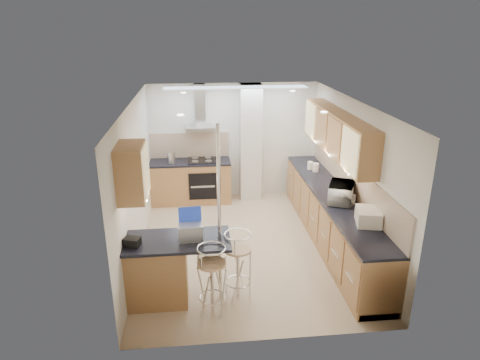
{
  "coord_description": "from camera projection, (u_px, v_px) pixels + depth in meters",
  "views": [
    {
      "loc": [
        -0.79,
        -6.6,
        3.65
      ],
      "look_at": [
        -0.08,
        0.2,
        1.15
      ],
      "focal_mm": 32.0,
      "sensor_mm": 36.0,
      "label": 1
    }
  ],
  "objects": [
    {
      "name": "ground",
      "position": [
        246.0,
        245.0,
        7.5
      ],
      "size": [
        4.8,
        4.8,
        0.0
      ],
      "primitive_type": "plane",
      "color": "tan",
      "rests_on": "ground"
    },
    {
      "name": "back_counter",
      "position": [
        191.0,
        181.0,
        9.21
      ],
      "size": [
        1.7,
        0.63,
        0.92
      ],
      "color": "#9D643E",
      "rests_on": "ground"
    },
    {
      "name": "bar_stool_near",
      "position": [
        212.0,
        280.0,
        5.61
      ],
      "size": [
        0.46,
        0.46,
        0.98
      ],
      "primitive_type": null,
      "rotation": [
        0.0,
        0.0,
        0.16
      ],
      "color": "tan",
      "rests_on": "ground"
    },
    {
      "name": "bag",
      "position": [
        132.0,
        242.0,
        5.54
      ],
      "size": [
        0.24,
        0.2,
        0.11
      ],
      "primitive_type": "cube",
      "rotation": [
        0.0,
        0.0,
        -0.28
      ],
      "color": "black",
      "rests_on": "peninsula"
    },
    {
      "name": "jar_c",
      "position": [
        340.0,
        200.0,
        6.81
      ],
      "size": [
        0.17,
        0.17,
        0.2
      ],
      "primitive_type": "cylinder",
      "rotation": [
        0.0,
        0.0,
        -0.29
      ],
      "color": "beige",
      "rests_on": "right_counter"
    },
    {
      "name": "bar_stool_end",
      "position": [
        238.0,
        265.0,
        5.95
      ],
      "size": [
        0.56,
        0.56,
        0.99
      ],
      "primitive_type": null,
      "rotation": [
        0.0,
        0.0,
        0.64
      ],
      "color": "tan",
      "rests_on": "ground"
    },
    {
      "name": "jar_b",
      "position": [
        310.0,
        166.0,
        8.51
      ],
      "size": [
        0.12,
        0.12,
        0.15
      ],
      "primitive_type": "cylinder",
      "rotation": [
        0.0,
        0.0,
        0.13
      ],
      "color": "white",
      "rests_on": "right_counter"
    },
    {
      "name": "jar_a",
      "position": [
        316.0,
        167.0,
        8.38
      ],
      "size": [
        0.15,
        0.15,
        0.17
      ],
      "primitive_type": "cylinder",
      "rotation": [
        0.0,
        0.0,
        -0.28
      ],
      "color": "white",
      "rests_on": "right_counter"
    },
    {
      "name": "peninsula",
      "position": [
        177.0,
        270.0,
        5.87
      ],
      "size": [
        1.47,
        0.72,
        0.94
      ],
      "color": "#9D643E",
      "rests_on": "ground"
    },
    {
      "name": "jar_d",
      "position": [
        353.0,
        199.0,
        6.9
      ],
      "size": [
        0.13,
        0.13,
        0.14
      ],
      "primitive_type": "cylinder",
      "rotation": [
        0.0,
        0.0,
        -0.3
      ],
      "color": "white",
      "rests_on": "right_counter"
    },
    {
      "name": "laptop",
      "position": [
        190.0,
        232.0,
        5.69
      ],
      "size": [
        0.34,
        0.27,
        0.22
      ],
      "primitive_type": "cube",
      "rotation": [
        0.0,
        0.0,
        0.09
      ],
      "color": "#9DA0A5",
      "rests_on": "peninsula"
    },
    {
      "name": "bread_bin",
      "position": [
        368.0,
        217.0,
        6.18
      ],
      "size": [
        0.42,
        0.49,
        0.22
      ],
      "primitive_type": "cube",
      "rotation": [
        0.0,
        0.0,
        -0.23
      ],
      "color": "white",
      "rests_on": "right_counter"
    },
    {
      "name": "room_shell",
      "position": [
        262.0,
        154.0,
        7.35
      ],
      "size": [
        3.64,
        4.84,
        2.51
      ],
      "color": "white",
      "rests_on": "ground"
    },
    {
      "name": "microwave",
      "position": [
        341.0,
        193.0,
        6.93
      ],
      "size": [
        0.58,
        0.67,
        0.31
      ],
      "primitive_type": "imported",
      "rotation": [
        0.0,
        0.0,
        1.15
      ],
      "color": "white",
      "rests_on": "right_counter"
    },
    {
      "name": "right_counter",
      "position": [
        331.0,
        218.0,
        7.49
      ],
      "size": [
        0.63,
        4.4,
        0.92
      ],
      "color": "#9D643E",
      "rests_on": "ground"
    },
    {
      "name": "kettle",
      "position": [
        171.0,
        158.0,
        8.88
      ],
      "size": [
        0.16,
        0.16,
        0.24
      ],
      "primitive_type": "cylinder",
      "color": "#B6B7BB",
      "rests_on": "back_counter"
    }
  ]
}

